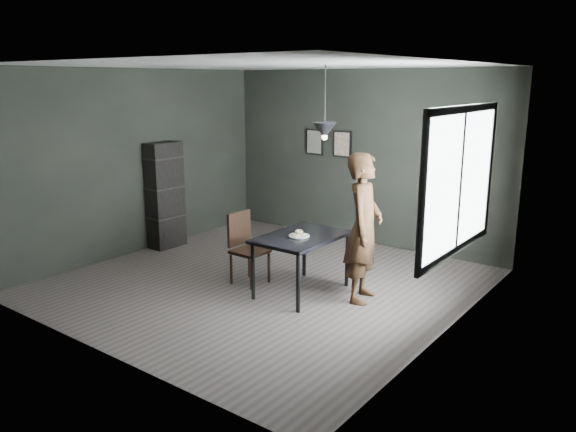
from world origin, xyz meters
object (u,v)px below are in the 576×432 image
Objects in this scene: woman at (364,228)px; wood_chair at (245,243)px; cafe_table at (302,241)px; white_plate at (299,236)px; shelf_unit at (165,195)px; pendant_lamp at (325,130)px.

woman reaches higher than wood_chair.
wood_chair is at bearing -170.33° from cafe_table.
shelf_unit reaches higher than white_plate.
white_plate is at bearing -6.72° from shelf_unit.
white_plate is 1.33m from pendant_lamp.
white_plate is 0.13× the size of woman.
shelf_unit is 3.40m from pendant_lamp.
cafe_table is 1.39× the size of pendant_lamp.
pendant_lamp reaches higher than white_plate.
wood_chair is 1.09× the size of pendant_lamp.
white_plate is 2.97m from shelf_unit.
wood_chair is at bearing -167.36° from pendant_lamp.
cafe_table is 1.41m from pendant_lamp.
woman is 3.64m from shelf_unit.
wood_chair reaches higher than cafe_table.
woman is 1.25m from pendant_lamp.
shelf_unit is at bearing 168.10° from wood_chair.
shelf_unit is at bearing 173.22° from cafe_table.
wood_chair is at bearing -175.93° from white_plate.
white_plate is at bearing -142.24° from pendant_lamp.
pendant_lamp is (0.25, 0.10, 1.38)m from cafe_table.
wood_chair is 2.18m from shelf_unit.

